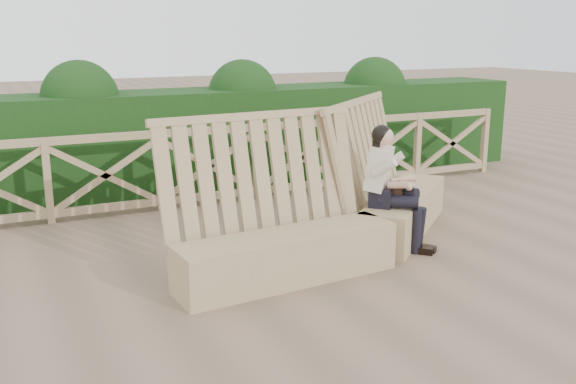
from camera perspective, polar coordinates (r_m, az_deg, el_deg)
name	(u,v)px	position (r m, az deg, el deg)	size (l,w,h in m)	color
ground	(333,291)	(6.13, 3.98, -8.74)	(60.00, 60.00, 0.00)	brown
bench	(347,216)	(7.07, 5.23, -2.15)	(4.15, 2.28, 1.62)	olive
woman	(390,182)	(7.17, 9.02, 0.89)	(0.73, 0.79, 1.39)	black
guardrail	(209,166)	(9.05, -7.01, 2.33)	(10.10, 0.09, 1.10)	#907853
hedge	(184,139)	(10.14, -9.26, 4.64)	(12.00, 1.20, 1.50)	black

